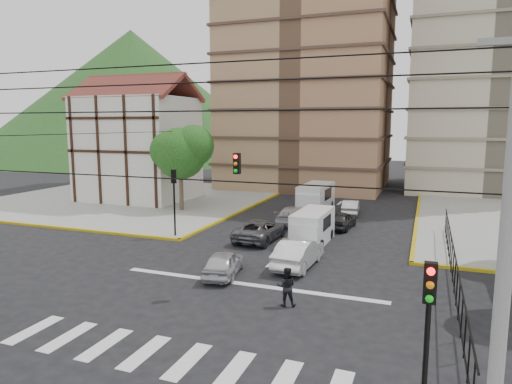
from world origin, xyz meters
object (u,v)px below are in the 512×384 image
at_px(traffic_light_se, 428,326).
at_px(car_white_front_right, 298,253).
at_px(pedestrian_crosswalk, 286,287).
at_px(van_right_lane, 312,228).
at_px(van_left_lane, 315,199).
at_px(traffic_light_nw, 174,191).
at_px(car_silver_front_left, 224,263).

height_order(traffic_light_se, car_white_front_right, traffic_light_se).
xyz_separation_m(traffic_light_se, pedestrian_crosswalk, (-5.37, 7.21, -2.29)).
distance_m(van_right_lane, car_white_front_right, 4.80).
xyz_separation_m(van_left_lane, pedestrian_crosswalk, (3.59, -20.30, -0.33)).
bearing_deg(van_right_lane, car_white_front_right, -83.05).
height_order(traffic_light_se, van_right_lane, traffic_light_se).
bearing_deg(car_white_front_right, traffic_light_nw, -15.98).
bearing_deg(car_silver_front_left, car_white_front_right, -148.55).
bearing_deg(traffic_light_nw, car_white_front_right, -18.48).
height_order(traffic_light_se, car_silver_front_left, traffic_light_se).
xyz_separation_m(traffic_light_se, traffic_light_nw, (-15.60, 15.60, 0.00)).
xyz_separation_m(traffic_light_se, car_white_front_right, (-6.30, 12.49, -2.36)).
height_order(van_left_lane, car_white_front_right, van_left_lane).
bearing_deg(van_left_lane, van_right_lane, -75.78).
xyz_separation_m(car_white_front_right, pedestrian_crosswalk, (0.93, -5.28, 0.07)).
bearing_deg(van_left_lane, traffic_light_se, -69.91).
relative_size(car_silver_front_left, car_white_front_right, 0.82).
distance_m(traffic_light_se, van_left_lane, 29.00).
relative_size(traffic_light_nw, van_left_lane, 0.82).
bearing_deg(pedestrian_crosswalk, car_white_front_right, -95.52).
relative_size(traffic_light_nw, car_white_front_right, 0.97).
xyz_separation_m(traffic_light_se, van_right_lane, (-6.75, 17.26, -2.11)).
relative_size(traffic_light_nw, van_right_lane, 0.95).
height_order(car_silver_front_left, pedestrian_crosswalk, pedestrian_crosswalk).
relative_size(van_right_lane, car_silver_front_left, 1.25).
bearing_deg(van_left_lane, pedestrian_crosswalk, -77.91).
relative_size(traffic_light_se, car_white_front_right, 0.97).
distance_m(traffic_light_nw, car_silver_front_left, 8.85).
height_order(van_right_lane, car_white_front_right, van_right_lane).
bearing_deg(pedestrian_crosswalk, traffic_light_nw, -54.87).
distance_m(van_right_lane, van_left_lane, 10.49).
relative_size(van_right_lane, car_white_front_right, 1.02).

